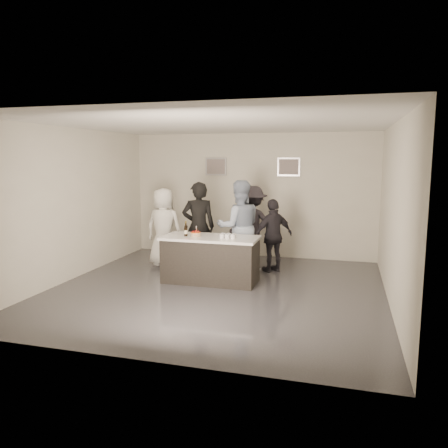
# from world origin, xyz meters

# --- Properties ---
(floor) EXTENTS (6.00, 6.00, 0.00)m
(floor) POSITION_xyz_m (0.00, 0.00, 0.00)
(floor) COLOR #3D3D42
(floor) RESTS_ON ground
(ceiling) EXTENTS (6.00, 6.00, 0.00)m
(ceiling) POSITION_xyz_m (0.00, 0.00, 3.00)
(ceiling) COLOR white
(wall_back) EXTENTS (6.00, 0.04, 3.00)m
(wall_back) POSITION_xyz_m (0.00, 3.00, 1.50)
(wall_back) COLOR silver
(wall_back) RESTS_ON ground
(wall_front) EXTENTS (6.00, 0.04, 3.00)m
(wall_front) POSITION_xyz_m (0.00, -3.00, 1.50)
(wall_front) COLOR silver
(wall_front) RESTS_ON ground
(wall_left) EXTENTS (0.04, 6.00, 3.00)m
(wall_left) POSITION_xyz_m (-3.00, 0.00, 1.50)
(wall_left) COLOR silver
(wall_left) RESTS_ON ground
(wall_right) EXTENTS (0.04, 6.00, 3.00)m
(wall_right) POSITION_xyz_m (3.00, 0.00, 1.50)
(wall_right) COLOR silver
(wall_right) RESTS_ON ground
(picture_left) EXTENTS (0.54, 0.04, 0.44)m
(picture_left) POSITION_xyz_m (-0.90, 2.97, 2.20)
(picture_left) COLOR #B2B2B7
(picture_left) RESTS_ON wall_back
(picture_right) EXTENTS (0.54, 0.04, 0.44)m
(picture_right) POSITION_xyz_m (0.90, 2.97, 2.20)
(picture_right) COLOR #B2B2B7
(picture_right) RESTS_ON wall_back
(bar_counter) EXTENTS (1.86, 0.86, 0.90)m
(bar_counter) POSITION_xyz_m (-0.26, 0.45, 0.45)
(bar_counter) COLOR white
(bar_counter) RESTS_ON ground
(cake) EXTENTS (0.20, 0.20, 0.07)m
(cake) POSITION_xyz_m (-0.54, 0.40, 0.94)
(cake) COLOR orange
(cake) RESTS_ON bar_counter
(beer_bottle_a) EXTENTS (0.07, 0.07, 0.26)m
(beer_bottle_a) POSITION_xyz_m (-0.80, 0.56, 1.03)
(beer_bottle_a) COLOR black
(beer_bottle_a) RESTS_ON bar_counter
(beer_bottle_b) EXTENTS (0.07, 0.07, 0.26)m
(beer_bottle_b) POSITION_xyz_m (-0.73, 0.37, 1.03)
(beer_bottle_b) COLOR black
(beer_bottle_b) RESTS_ON bar_counter
(tumbler_cluster) EXTENTS (0.30, 0.19, 0.08)m
(tumbler_cluster) POSITION_xyz_m (0.10, 0.41, 0.94)
(tumbler_cluster) COLOR #C49912
(tumbler_cluster) RESTS_ON bar_counter
(candles) EXTENTS (0.24, 0.08, 0.01)m
(candles) POSITION_xyz_m (-0.60, 0.09, 0.90)
(candles) COLOR pink
(candles) RESTS_ON bar_counter
(person_main_black) EXTENTS (0.82, 0.69, 1.91)m
(person_main_black) POSITION_xyz_m (-0.76, 1.20, 0.96)
(person_main_black) COLOR black
(person_main_black) RESTS_ON ground
(person_main_blue) EXTENTS (1.16, 1.06, 1.95)m
(person_main_blue) POSITION_xyz_m (0.11, 1.30, 0.98)
(person_main_blue) COLOR #93A4C0
(person_main_blue) RESTS_ON ground
(person_guest_left) EXTENTS (0.89, 0.61, 1.75)m
(person_guest_left) POSITION_xyz_m (-1.68, 1.47, 0.87)
(person_guest_left) COLOR white
(person_guest_left) RESTS_ON ground
(person_guest_right) EXTENTS (0.93, 0.89, 1.56)m
(person_guest_right) POSITION_xyz_m (0.79, 1.57, 0.78)
(person_guest_right) COLOR #232127
(person_guest_right) RESTS_ON ground
(person_guest_back) EXTENTS (1.18, 0.72, 1.78)m
(person_guest_back) POSITION_xyz_m (0.18, 2.30, 0.89)
(person_guest_back) COLOR #312E36
(person_guest_back) RESTS_ON ground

